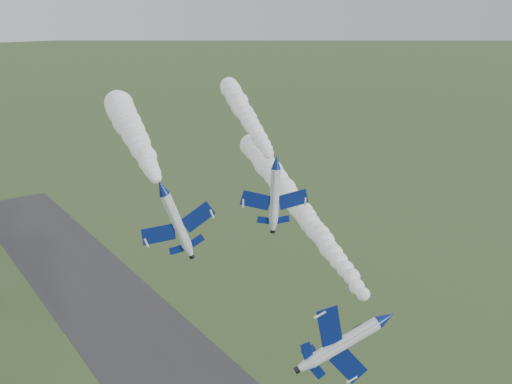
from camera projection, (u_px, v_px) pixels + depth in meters
jet_lead at (387, 318)px, 68.72m from camera, size 7.42×13.60×10.49m
smoke_trail_jet_lead at (293, 199)px, 101.45m from camera, size 27.42×63.71×5.06m
jet_pair_left at (162, 188)px, 76.54m from camera, size 10.14×12.40×4.16m
smoke_trail_jet_pair_left at (133, 133)px, 102.48m from camera, size 22.25×52.37×5.78m
jet_pair_right at (276, 162)px, 86.76m from camera, size 10.57×12.05×3.16m
smoke_trail_jet_pair_right at (245, 112)px, 120.32m from camera, size 31.75×61.50×4.68m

